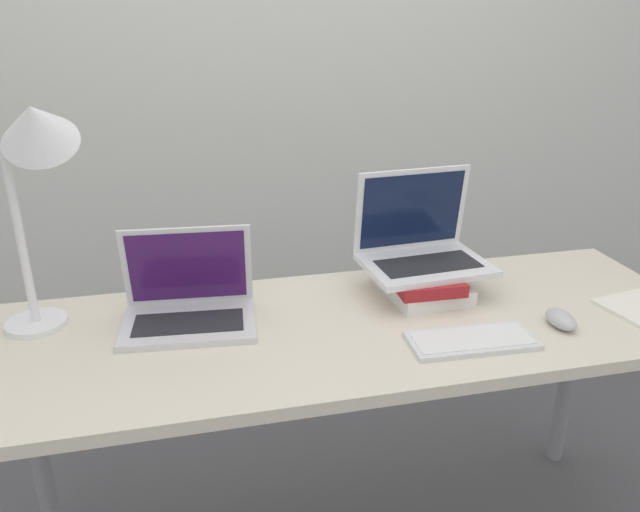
{
  "coord_description": "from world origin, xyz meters",
  "views": [
    {
      "loc": [
        -0.38,
        -0.97,
        1.46
      ],
      "look_at": [
        -0.08,
        0.3,
        0.93
      ],
      "focal_mm": 35.0,
      "sensor_mm": 36.0,
      "label": 1
    }
  ],
  "objects": [
    {
      "name": "wall_back",
      "position": [
        0.0,
        1.41,
        1.35
      ],
      "size": [
        8.0,
        0.05,
        2.7
      ],
      "color": "silver",
      "rests_on": "ground_plane"
    },
    {
      "name": "desk",
      "position": [
        0.0,
        0.3,
        0.66
      ],
      "size": [
        1.75,
        0.6,
        0.75
      ],
      "color": "beige",
      "rests_on": "ground_plane"
    },
    {
      "name": "laptop_left",
      "position": [
        -0.38,
        0.4,
        0.79
      ],
      "size": [
        0.33,
        0.24,
        0.22
      ],
      "color": "silver",
      "rests_on": "desk"
    },
    {
      "name": "book_stack",
      "position": [
        0.22,
        0.42,
        0.78
      ],
      "size": [
        0.21,
        0.26,
        0.07
      ],
      "color": "white",
      "rests_on": "desk"
    },
    {
      "name": "laptop_on_books",
      "position": [
        0.23,
        0.46,
        0.87
      ],
      "size": [
        0.33,
        0.26,
        0.24
      ],
      "color": "silver",
      "rests_on": "book_stack"
    },
    {
      "name": "wireless_keyboard",
      "position": [
        0.24,
        0.15,
        0.75
      ],
      "size": [
        0.29,
        0.14,
        0.01
      ],
      "color": "silver",
      "rests_on": "desk"
    },
    {
      "name": "mouse",
      "position": [
        0.48,
        0.17,
        0.77
      ],
      "size": [
        0.06,
        0.1,
        0.04
      ],
      "color": "#B2B2B7",
      "rests_on": "desk"
    },
    {
      "name": "desk_lamp",
      "position": [
        -0.67,
        0.42,
        1.17
      ],
      "size": [
        0.23,
        0.2,
        0.57
      ],
      "color": "white",
      "rests_on": "desk"
    }
  ]
}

